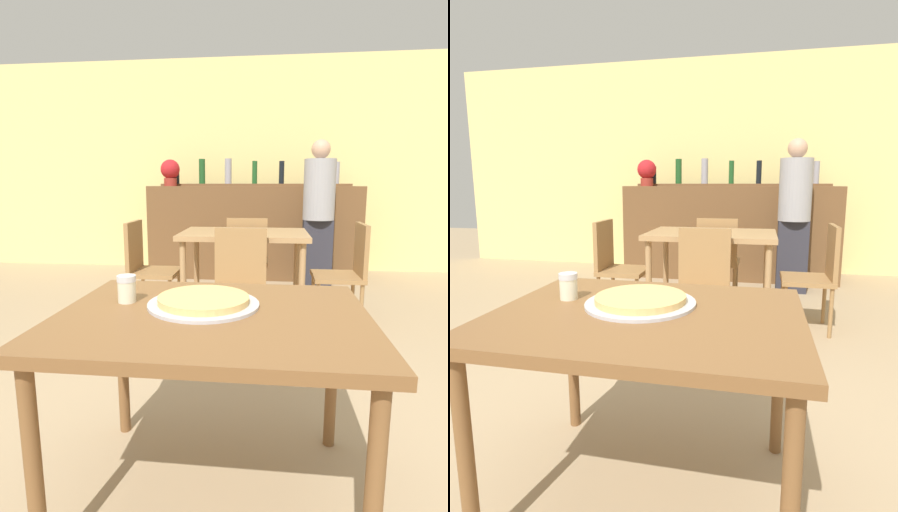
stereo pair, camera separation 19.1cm
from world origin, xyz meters
TOP-DOWN VIEW (x-y plane):
  - ground_plane at (0.00, 0.00)m, footprint 16.00×16.00m
  - wall_back at (0.00, 4.23)m, footprint 8.00×0.05m
  - dining_table_near at (0.00, 0.00)m, footprint 1.08×0.84m
  - dining_table_far at (-0.01, 1.98)m, footprint 1.04×0.71m
  - bar_counter at (0.00, 3.72)m, footprint 2.60×0.56m
  - bar_back_shelf at (-0.02, 3.86)m, footprint 2.39×0.24m
  - chair_far_side_front at (-0.01, 1.45)m, footprint 0.40×0.40m
  - chair_far_side_back at (-0.01, 2.50)m, footprint 0.40×0.40m
  - chair_far_side_left at (-0.86, 1.98)m, footprint 0.40×0.40m
  - chair_far_side_right at (0.84, 1.98)m, footprint 0.40×0.40m
  - pizza_tray at (-0.04, 0.07)m, footprint 0.41×0.41m
  - cheese_shaker at (-0.34, 0.08)m, footprint 0.07×0.07m
  - person_standing at (0.73, 3.14)m, footprint 0.34×0.34m
  - potted_plant at (-1.05, 3.67)m, footprint 0.24×0.24m

SIDE VIEW (x-z plane):
  - ground_plane at x=0.00m, z-range 0.00..0.00m
  - chair_far_side_front at x=-0.01m, z-range 0.06..0.91m
  - chair_far_side_back at x=-0.01m, z-range 0.06..0.91m
  - chair_far_side_left at x=-0.86m, z-range 0.06..0.91m
  - chair_far_side_right at x=0.84m, z-range 0.06..0.91m
  - bar_counter at x=0.00m, z-range 0.00..1.14m
  - dining_table_near at x=0.00m, z-range 0.28..1.01m
  - dining_table_far at x=-0.01m, z-range 0.29..1.07m
  - pizza_tray at x=-0.04m, z-range 0.72..0.76m
  - cheese_shaker at x=-0.34m, z-range 0.73..0.83m
  - person_standing at x=0.73m, z-range 0.07..1.70m
  - bar_back_shelf at x=-0.02m, z-range 1.05..1.39m
  - potted_plant at x=-1.05m, z-range 1.16..1.49m
  - wall_back at x=0.00m, z-range 0.00..2.80m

